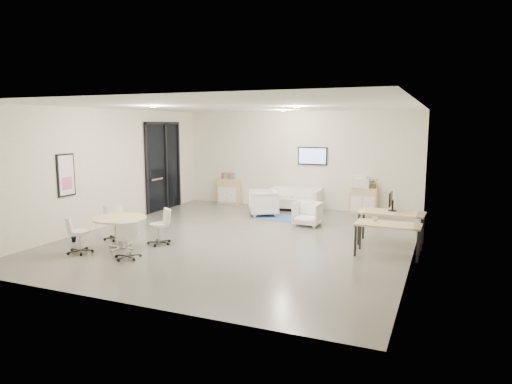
{
  "coord_description": "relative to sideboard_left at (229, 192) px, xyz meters",
  "views": [
    {
      "loc": [
        4.56,
        -9.97,
        2.77
      ],
      "look_at": [
        0.2,
        0.4,
        1.1
      ],
      "focal_mm": 32.0,
      "sensor_mm": 36.0,
      "label": 1
    }
  ],
  "objects": [
    {
      "name": "room_shell",
      "position": [
        2.44,
        -4.27,
        1.17
      ],
      "size": [
        9.6,
        10.6,
        4.8
      ],
      "color": "#595751",
      "rests_on": "ground"
    },
    {
      "name": "glass_door",
      "position": [
        -1.52,
        -1.76,
        1.07
      ],
      "size": [
        0.09,
        1.9,
        2.85
      ],
      "color": "black",
      "rests_on": "room_shell"
    },
    {
      "name": "artwork",
      "position": [
        -1.53,
        -5.87,
        1.11
      ],
      "size": [
        0.05,
        0.54,
        1.04
      ],
      "color": "black",
      "rests_on": "room_shell"
    },
    {
      "name": "wall_tv",
      "position": [
        2.94,
        0.19,
        1.32
      ],
      "size": [
        0.98,
        0.06,
        0.58
      ],
      "color": "black",
      "rests_on": "room_shell"
    },
    {
      "name": "ceiling_spots",
      "position": [
        2.24,
        -3.44,
        2.75
      ],
      "size": [
        3.14,
        4.14,
        0.03
      ],
      "color": "#FFEAC6",
      "rests_on": "room_shell"
    },
    {
      "name": "sideboard_left",
      "position": [
        0.0,
        0.0,
        0.0
      ],
      "size": [
        0.78,
        0.4,
        0.87
      ],
      "color": "#D1B47E",
      "rests_on": "room_shell"
    },
    {
      "name": "sideboard_right",
      "position": [
        4.66,
        0.0,
        -0.03
      ],
      "size": [
        0.82,
        0.4,
        0.82
      ],
      "color": "#D1B47E",
      "rests_on": "room_shell"
    },
    {
      "name": "books",
      "position": [
        -0.04,
        0.0,
        0.55
      ],
      "size": [
        0.45,
        0.14,
        0.22
      ],
      "color": "red",
      "rests_on": "sideboard_left"
    },
    {
      "name": "printer",
      "position": [
        4.55,
        0.01,
        0.56
      ],
      "size": [
        0.58,
        0.5,
        0.37
      ],
      "rotation": [
        0.0,
        0.0,
        0.15
      ],
      "color": "white",
      "rests_on": "sideboard_right"
    },
    {
      "name": "loveseat",
      "position": [
        2.48,
        -0.19,
        -0.1
      ],
      "size": [
        1.69,
        0.9,
        0.62
      ],
      "rotation": [
        0.0,
        0.0,
        0.04
      ],
      "color": "silver",
      "rests_on": "room_shell"
    },
    {
      "name": "blue_rug",
      "position": [
        2.53,
        -1.63,
        -0.43
      ],
      "size": [
        1.58,
        1.17,
        0.01
      ],
      "primitive_type": "cube",
      "rotation": [
        0.0,
        0.0,
        -0.15
      ],
      "color": "#2D418B",
      "rests_on": "room_shell"
    },
    {
      "name": "armchair_left",
      "position": [
        1.86,
        -1.44,
        -0.01
      ],
      "size": [
        1.09,
        1.11,
        0.86
      ],
      "primitive_type": "imported",
      "rotation": [
        0.0,
        0.0,
        -1.05
      ],
      "color": "silver",
      "rests_on": "room_shell"
    },
    {
      "name": "armchair_right",
      "position": [
        3.53,
        -2.31,
        -0.07
      ],
      "size": [
        0.72,
        0.67,
        0.72
      ],
      "primitive_type": "imported",
      "rotation": [
        0.0,
        0.0,
        -0.02
      ],
      "color": "silver",
      "rests_on": "room_shell"
    },
    {
      "name": "desk_rear",
      "position": [
        5.89,
        -3.49,
        0.25
      ],
      "size": [
        1.5,
        0.8,
        0.77
      ],
      "rotation": [
        0.0,
        0.0,
        -0.05
      ],
      "color": "#D1B47E",
      "rests_on": "room_shell"
    },
    {
      "name": "desk_front",
      "position": [
        5.93,
        -4.49,
        0.19
      ],
      "size": [
        1.35,
        0.69,
        0.7
      ],
      "rotation": [
        0.0,
        0.0,
        -0.01
      ],
      "color": "#D1B47E",
      "rests_on": "room_shell"
    },
    {
      "name": "monitor",
      "position": [
        5.84,
        -3.34,
        0.57
      ],
      "size": [
        0.2,
        0.5,
        0.44
      ],
      "color": "black",
      "rests_on": "desk_rear"
    },
    {
      "name": "round_table",
      "position": [
        0.32,
        -6.2,
        0.19
      ],
      "size": [
        1.16,
        1.16,
        0.71
      ],
      "color": "#D1B47E",
      "rests_on": "room_shell"
    },
    {
      "name": "meeting_chairs",
      "position": [
        0.32,
        -6.2,
        -0.02
      ],
      "size": [
        2.11,
        2.11,
        0.82
      ],
      "color": "white",
      "rests_on": "room_shell"
    },
    {
      "name": "plant_cabinet",
      "position": [
        4.97,
        -0.02,
        0.5
      ],
      "size": [
        0.3,
        0.33,
        0.24
      ],
      "primitive_type": "imported",
      "rotation": [
        0.0,
        0.0,
        0.11
      ],
      "color": "#3F7F3F",
      "rests_on": "sideboard_right"
    },
    {
      "name": "plant_floor",
      "position": [
        -1.07,
        -6.2,
        -0.37
      ],
      "size": [
        0.17,
        0.29,
        0.12
      ],
      "primitive_type": "imported",
      "rotation": [
        0.0,
        0.0,
        -0.04
      ],
      "color": "#3F7F3F",
      "rests_on": "room_shell"
    },
    {
      "name": "cup",
      "position": [
        5.63,
        -4.31,
        0.33
      ],
      "size": [
        0.14,
        0.12,
        0.12
      ],
      "primitive_type": "imported",
      "rotation": [
        0.0,
        0.0,
        0.26
      ],
      "color": "white",
      "rests_on": "desk_front"
    }
  ]
}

